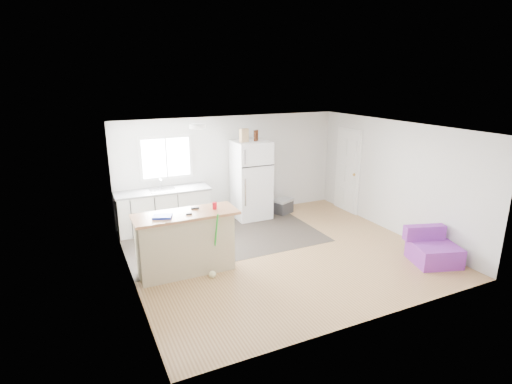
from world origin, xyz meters
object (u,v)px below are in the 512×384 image
mop (213,264)px  cooler (283,206)px  bottle_left (255,136)px  bottle_right (257,135)px  refrigerator (251,180)px  peninsula (185,243)px  red_cup (215,206)px  kitchen_cabinets (164,209)px  cardboard_box (244,135)px  blue_tray (162,217)px  purple_seat (433,250)px  cleaner_jug (229,258)px

mop → cooler: bearing=36.1°
bottle_left → bottle_right: same height
bottle_left → bottle_right: 0.09m
refrigerator → peninsula: bearing=-136.3°
refrigerator → cooler: bearing=-5.8°
mop → bottle_right: (1.98, 2.46, 1.74)m
red_cup → kitchen_cabinets: bearing=101.0°
cardboard_box → bottle_left: bearing=-0.7°
peninsula → red_cup: 0.80m
blue_tray → bottle_left: 3.49m
peninsula → cardboard_box: (2.00, 2.04, 1.45)m
refrigerator → kitchen_cabinets: bearing=177.8°
purple_seat → bottle_left: size_ratio=3.81×
refrigerator → bottle_right: (0.15, 0.01, 1.05)m
bottle_right → red_cup: bearing=-130.5°
cooler → purple_seat: purple_seat is taller
cooler → mop: bearing=-161.7°
cooler → bottle_right: bearing=148.7°
kitchen_cabinets → blue_tray: bearing=-100.8°
cooler → cardboard_box: cardboard_box is taller
peninsula → mop: bearing=-44.3°
blue_tray → cardboard_box: cardboard_box is taller
refrigerator → purple_seat: (1.98, -3.64, -0.69)m
peninsula → red_cup: bearing=-0.8°
cooler → bottle_right: 1.92m
red_cup → cardboard_box: 2.66m
cleaner_jug → blue_tray: blue_tray is taller
cooler → cleaner_jug: (-2.25, -2.05, -0.06)m
refrigerator → mop: bearing=-126.6°
blue_tray → bottle_right: bottle_right is taller
kitchen_cabinets → purple_seat: 5.51m
bottle_left → kitchen_cabinets: bearing=176.4°
mop → bottle_left: (1.91, 2.39, 1.74)m
red_cup → mop: bearing=-116.8°
peninsula → refrigerator: (2.19, 2.09, 0.38)m
purple_seat → bottle_right: bearing=134.6°
red_cup → blue_tray: (-0.92, -0.05, -0.04)m
bottle_left → blue_tray: bearing=-141.7°
cardboard_box → blue_tray: bearing=-138.5°
cooler → bottle_right: bottle_right is taller
refrigerator → cleaner_jug: refrigerator is taller
peninsula → purple_seat: bearing=-20.1°
kitchen_cabinets → bottle_left: 2.64m
cardboard_box → cooler: bearing=-2.1°
red_cup → bottle_left: 2.81m
purple_seat → mop: bearing=-179.4°
cardboard_box → bottle_right: 0.35m
purple_seat → refrigerator: bearing=136.5°
peninsula → bottle_left: (2.28, 2.03, 1.43)m
cleaner_jug → bottle_left: size_ratio=1.12×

